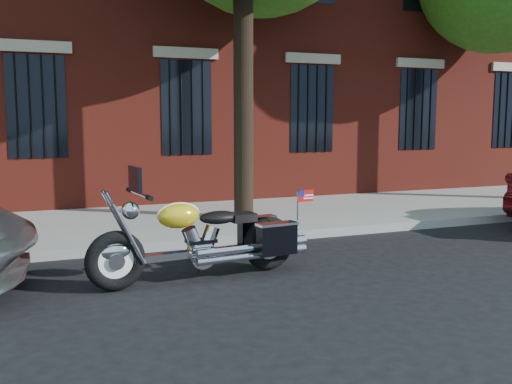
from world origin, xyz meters
name	(u,v)px	position (x,y,z in m)	size (l,w,h in m)	color
ground	(283,263)	(0.00, 0.00, 0.00)	(120.00, 120.00, 0.00)	black
curb	(247,238)	(0.00, 1.38, 0.07)	(40.00, 0.16, 0.15)	gray
sidewalk	(212,219)	(0.00, 3.26, 0.07)	(40.00, 3.60, 0.15)	gray
motorcycle	(208,240)	(-1.17, -0.36, 0.48)	(2.84, 0.96, 1.42)	black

